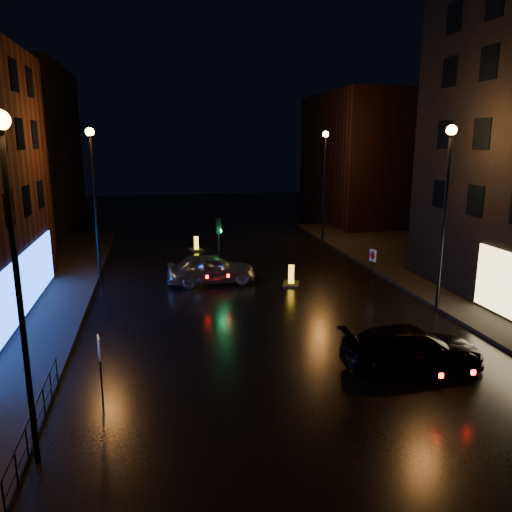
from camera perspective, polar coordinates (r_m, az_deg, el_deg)
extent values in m
plane|color=black|center=(16.40, 6.73, -15.14)|extent=(120.00, 120.00, 0.00)
cube|color=black|center=(49.98, -25.13, 11.07)|extent=(8.00, 16.00, 14.00)
cube|color=black|center=(49.77, 11.98, 10.84)|extent=(8.00, 14.00, 12.00)
cylinder|color=black|center=(12.65, -25.32, -5.39)|extent=(0.14, 0.14, 8.00)
cylinder|color=black|center=(12.09, -27.21, 12.94)|extent=(0.20, 0.20, 0.25)
cylinder|color=black|center=(28.10, -17.86, 4.84)|extent=(0.14, 0.14, 8.00)
cylinder|color=black|center=(27.85, -18.45, 13.00)|extent=(0.20, 0.20, 0.25)
sphere|color=orange|center=(27.85, -18.47, 13.31)|extent=(0.44, 0.44, 0.44)
cylinder|color=black|center=(23.60, 20.61, 3.16)|extent=(0.14, 0.14, 8.00)
cylinder|color=black|center=(23.31, 21.42, 12.88)|extent=(0.20, 0.20, 0.25)
sphere|color=orange|center=(23.31, 21.45, 13.25)|extent=(0.44, 0.44, 0.44)
cylinder|color=black|center=(37.98, 7.77, 7.35)|extent=(0.14, 0.14, 8.00)
cylinder|color=black|center=(37.80, 7.96, 13.39)|extent=(0.20, 0.20, 0.25)
sphere|color=orange|center=(37.80, 7.97, 13.62)|extent=(0.44, 0.44, 0.44)
cube|color=black|center=(28.94, -4.21, -2.31)|extent=(1.40, 2.40, 0.12)
cylinder|color=black|center=(28.61, -4.25, 0.28)|extent=(0.12, 0.12, 2.80)
cube|color=black|center=(28.30, -4.31, 3.44)|extent=(0.28, 0.22, 0.90)
cylinder|color=#0CFF59|center=(28.36, -4.02, 2.89)|extent=(0.05, 0.18, 0.18)
cylinder|color=black|center=(14.75, -24.00, -15.44)|extent=(0.05, 6.00, 0.05)
cylinder|color=black|center=(14.97, -23.82, -17.03)|extent=(0.04, 6.00, 0.04)
cylinder|color=black|center=(12.53, -26.86, -23.77)|extent=(0.04, 0.04, 1.00)
cylinder|color=black|center=(14.97, -23.82, -17.03)|extent=(0.04, 0.04, 1.00)
cylinder|color=black|center=(17.58, -21.80, -12.20)|extent=(0.04, 0.04, 1.00)
imported|color=#A0A2A7|center=(27.59, -5.15, -1.45)|extent=(4.88, 2.05, 1.65)
imported|color=black|center=(18.37, 17.41, -9.99)|extent=(5.03, 2.21, 1.44)
cube|color=black|center=(27.39, 4.03, -3.21)|extent=(1.23, 1.48, 0.11)
cube|color=yellow|center=(27.25, 4.05, -2.14)|extent=(0.34, 0.28, 1.06)
cube|color=black|center=(27.25, 4.05, -2.14)|extent=(0.31, 0.13, 0.64)
cube|color=black|center=(36.04, -6.82, 0.71)|extent=(1.10, 1.35, 0.10)
cube|color=yellow|center=(35.94, -6.84, 1.46)|extent=(0.31, 0.25, 0.97)
cube|color=black|center=(35.94, -6.84, 1.46)|extent=(0.28, 0.11, 0.58)
cylinder|color=black|center=(16.05, -17.32, -12.36)|extent=(0.05, 0.05, 2.00)
cube|color=white|center=(15.76, -17.50, -9.97)|extent=(0.14, 0.50, 0.68)
cylinder|color=#B20C0C|center=(15.76, -17.40, -9.96)|extent=(0.09, 0.40, 0.40)
cylinder|color=black|center=(27.74, 13.14, -1.36)|extent=(0.05, 0.05, 1.94)
cube|color=silver|center=(27.57, 13.21, 0.06)|extent=(0.16, 0.48, 0.66)
cylinder|color=#B20C0C|center=(27.56, 13.17, 0.05)|extent=(0.11, 0.38, 0.39)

